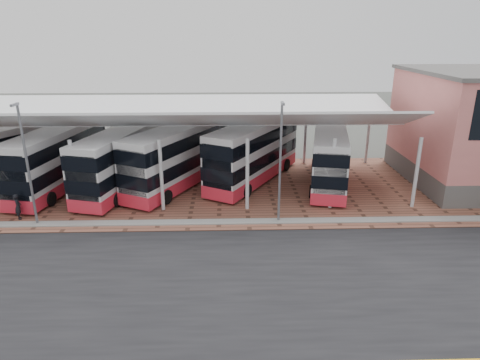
{
  "coord_description": "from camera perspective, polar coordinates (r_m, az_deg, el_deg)",
  "views": [
    {
      "loc": [
        -1.37,
        -19.82,
        12.16
      ],
      "look_at": [
        -0.53,
        7.88,
        2.45
      ],
      "focal_mm": 32.0,
      "sensor_mm": 36.0,
      "label": 1
    }
  ],
  "objects": [
    {
      "name": "ground",
      "position": [
        23.29,
        1.94,
        -12.17
      ],
      "size": [
        140.0,
        140.0,
        0.0
      ],
      "primitive_type": "plane",
      "color": "#42443F"
    },
    {
      "name": "forecourt",
      "position": [
        35.15,
        3.88,
        -0.92
      ],
      "size": [
        72.0,
        16.0,
        0.06
      ],
      "primitive_type": "cube",
      "color": "brown",
      "rests_on": "ground"
    },
    {
      "name": "bus_1",
      "position": [
        37.07,
        -23.09,
        2.56
      ],
      "size": [
        4.74,
        12.0,
        4.82
      ],
      "rotation": [
        0.0,
        0.0,
        -0.18
      ],
      "color": "silver",
      "rests_on": "forecourt"
    },
    {
      "name": "road",
      "position": [
        22.44,
        2.1,
        -13.49
      ],
      "size": [
        120.0,
        14.0,
        0.02
      ],
      "primitive_type": "cube",
      "color": "black",
      "rests_on": "ground"
    },
    {
      "name": "bus_4",
      "position": [
        35.8,
        1.88,
        3.68
      ],
      "size": [
        8.46,
        11.74,
        4.94
      ],
      "rotation": [
        0.0,
        0.0,
        -0.53
      ],
      "color": "silver",
      "rests_on": "forecourt"
    },
    {
      "name": "canopy",
      "position": [
        34.66,
        -9.48,
        8.47
      ],
      "size": [
        37.0,
        11.63,
        7.07
      ],
      "color": "silver",
      "rests_on": "ground"
    },
    {
      "name": "north_kerb",
      "position": [
        28.72,
        1.17,
        -5.59
      ],
      "size": [
        120.0,
        0.8,
        0.14
      ],
      "primitive_type": "cube",
      "color": "gray",
      "rests_on": "ground"
    },
    {
      "name": "pedestrian",
      "position": [
        32.48,
        -27.49,
        -3.17
      ],
      "size": [
        0.66,
        0.77,
        1.79
      ],
      "primitive_type": "imported",
      "rotation": [
        0.0,
        0.0,
        2.0
      ],
      "color": "black",
      "rests_on": "forecourt"
    },
    {
      "name": "bus_2",
      "position": [
        35.22,
        -15.39,
        2.57
      ],
      "size": [
        5.56,
        11.87,
        4.77
      ],
      "rotation": [
        0.0,
        0.0,
        -0.26
      ],
      "color": "silver",
      "rests_on": "forecourt"
    },
    {
      "name": "bus_3",
      "position": [
        34.94,
        -8.21,
        3.07
      ],
      "size": [
        7.89,
        11.88,
        4.92
      ],
      "rotation": [
        0.0,
        0.0,
        -0.47
      ],
      "color": "silver",
      "rests_on": "forecourt"
    },
    {
      "name": "lamp_east",
      "position": [
        27.44,
        5.4,
        2.71
      ],
      "size": [
        0.16,
        0.9,
        8.07
      ],
      "color": "slate",
      "rests_on": "ground"
    },
    {
      "name": "lamp_west",
      "position": [
        30.02,
        -26.56,
        2.17
      ],
      "size": [
        0.16,
        0.9,
        8.07
      ],
      "color": "slate",
      "rests_on": "ground"
    },
    {
      "name": "bus_5",
      "position": [
        35.84,
        11.79,
        2.97
      ],
      "size": [
        4.85,
        11.37,
        4.57
      ],
      "rotation": [
        0.0,
        0.0,
        -0.21
      ],
      "color": "silver",
      "rests_on": "forecourt"
    }
  ]
}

